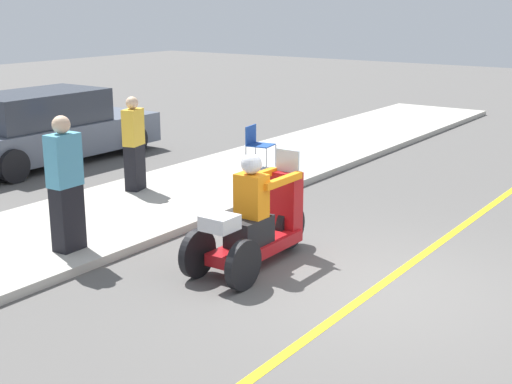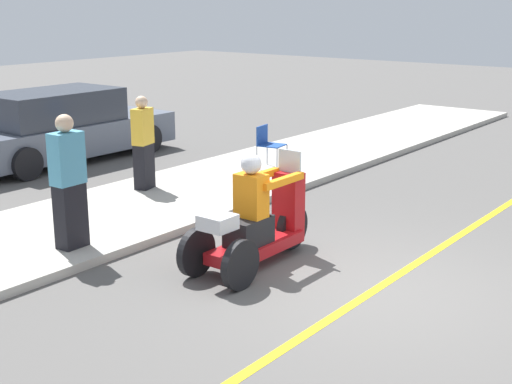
{
  "view_description": "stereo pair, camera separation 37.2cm",
  "coord_description": "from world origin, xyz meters",
  "px_view_note": "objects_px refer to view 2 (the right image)",
  "views": [
    {
      "loc": [
        -7.22,
        -3.35,
        3.29
      ],
      "look_at": [
        -0.17,
        1.62,
        0.97
      ],
      "focal_mm": 50.0,
      "sensor_mm": 36.0,
      "label": 1
    },
    {
      "loc": [
        -7.0,
        -3.64,
        3.29
      ],
      "look_at": [
        -0.17,
        1.62,
        0.97
      ],
      "focal_mm": 50.0,
      "sensor_mm": 36.0,
      "label": 2
    }
  ],
  "objects_px": {
    "spectator_mid_group": "(143,144)",
    "folding_chair_set_back": "(268,142)",
    "spectator_far_back": "(69,184)",
    "parked_car_lot_far": "(61,127)",
    "motorcycle_trike": "(256,225)"
  },
  "relations": [
    {
      "from": "motorcycle_trike",
      "to": "spectator_mid_group",
      "type": "height_order",
      "value": "spectator_mid_group"
    },
    {
      "from": "folding_chair_set_back",
      "to": "parked_car_lot_far",
      "type": "bearing_deg",
      "value": 112.68
    },
    {
      "from": "motorcycle_trike",
      "to": "spectator_mid_group",
      "type": "bearing_deg",
      "value": 67.31
    },
    {
      "from": "spectator_far_back",
      "to": "parked_car_lot_far",
      "type": "bearing_deg",
      "value": 53.62
    },
    {
      "from": "spectator_mid_group",
      "to": "parked_car_lot_far",
      "type": "height_order",
      "value": "spectator_mid_group"
    },
    {
      "from": "spectator_mid_group",
      "to": "folding_chair_set_back",
      "type": "xyz_separation_m",
      "value": [
        2.62,
        -0.72,
        -0.28
      ]
    },
    {
      "from": "spectator_mid_group",
      "to": "folding_chair_set_back",
      "type": "height_order",
      "value": "spectator_mid_group"
    },
    {
      "from": "spectator_mid_group",
      "to": "folding_chair_set_back",
      "type": "relative_size",
      "value": 1.97
    },
    {
      "from": "spectator_far_back",
      "to": "folding_chair_set_back",
      "type": "distance_m",
      "value": 5.42
    },
    {
      "from": "folding_chair_set_back",
      "to": "spectator_mid_group",
      "type": "bearing_deg",
      "value": 164.69
    },
    {
      "from": "motorcycle_trike",
      "to": "folding_chair_set_back",
      "type": "relative_size",
      "value": 2.65
    },
    {
      "from": "spectator_far_back",
      "to": "spectator_mid_group",
      "type": "bearing_deg",
      "value": 28.36
    },
    {
      "from": "spectator_mid_group",
      "to": "spectator_far_back",
      "type": "bearing_deg",
      "value": -151.64
    },
    {
      "from": "folding_chair_set_back",
      "to": "parked_car_lot_far",
      "type": "height_order",
      "value": "parked_car_lot_far"
    },
    {
      "from": "folding_chair_set_back",
      "to": "spectator_far_back",
      "type": "bearing_deg",
      "value": -171.94
    }
  ]
}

